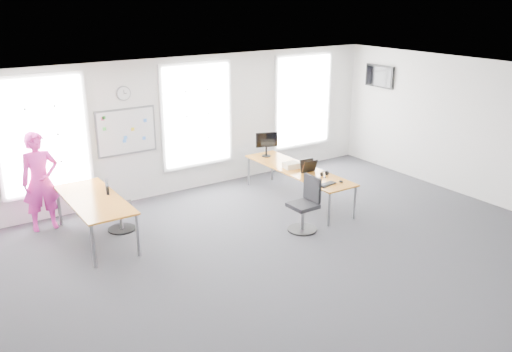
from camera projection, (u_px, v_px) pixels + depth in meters
floor at (293, 256)px, 9.31m from camera, size 10.00×10.00×0.00m
ceiling at (297, 81)px, 8.34m from camera, size 10.00×10.00×0.00m
wall_back at (185, 125)px, 11.97m from camera, size 10.00×0.00×10.00m
wall_right at (482, 131)px, 11.45m from camera, size 0.00×10.00×10.00m
window_left at (43, 136)px, 10.31m from camera, size 1.60×0.06×2.20m
window_mid at (197, 115)px, 12.04m from camera, size 1.60×0.06×2.20m
window_right at (303, 101)px, 13.62m from camera, size 1.60×0.06×2.20m
desk_right at (298, 171)px, 11.55m from camera, size 0.79×2.95×0.72m
desk_left at (94, 202)px, 9.68m from camera, size 0.88×2.20×0.80m
chair_right at (305, 207)px, 10.18m from camera, size 0.56×0.56×1.05m
chair_left at (117, 209)px, 10.17m from camera, size 0.55×0.54×0.98m
person at (40, 181)px, 10.09m from camera, size 0.69×0.45×1.89m
whiteboard at (126, 132)px, 11.23m from camera, size 1.20×0.03×0.90m
wall_clock at (123, 93)px, 10.97m from camera, size 0.30×0.04×0.30m
tv at (380, 76)px, 13.52m from camera, size 0.06×0.90×0.55m
keyboard at (327, 184)px, 10.59m from camera, size 0.43×0.24×0.02m
mouse at (341, 182)px, 10.71m from camera, size 0.07×0.11×0.04m
lens_cap at (325, 177)px, 11.00m from camera, size 0.07×0.07×0.01m
headphones at (324, 173)px, 11.11m from camera, size 0.17×0.09×0.10m
laptop_sleeve at (308, 166)px, 11.29m from camera, size 0.34×0.20×0.28m
paper_stack at (292, 165)px, 11.59m from camera, size 0.37×0.29×0.12m
monitor at (267, 142)px, 12.31m from camera, size 0.49×0.22×0.57m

